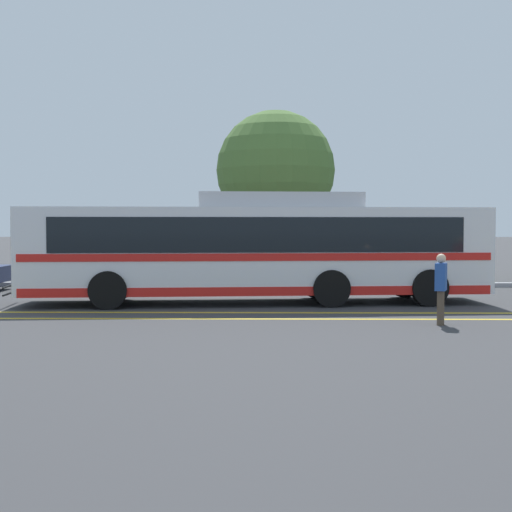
% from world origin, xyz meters
% --- Properties ---
extents(ground_plane, '(220.00, 220.00, 0.00)m').
position_xyz_m(ground_plane, '(0.00, 0.00, 0.00)').
color(ground_plane, '#38383A').
extents(lane_strip_0, '(32.75, 0.20, 0.01)m').
position_xyz_m(lane_strip_0, '(1.02, -2.25, 0.00)').
color(lane_strip_0, gold).
rests_on(lane_strip_0, ground_plane).
extents(lane_strip_1, '(32.75, 0.20, 0.01)m').
position_xyz_m(lane_strip_1, '(1.02, -3.44, 0.00)').
color(lane_strip_1, gold).
rests_on(lane_strip_1, ground_plane).
extents(curb_strip, '(40.75, 0.36, 0.15)m').
position_xyz_m(curb_strip, '(1.02, 5.24, 0.07)').
color(curb_strip, '#99999E').
rests_on(curb_strip, ground_plane).
extents(transit_bus, '(13.22, 3.71, 3.08)m').
position_xyz_m(transit_bus, '(1.04, -0.05, 1.54)').
color(transit_bus, silver).
rests_on(transit_bus, ground_plane).
extents(parked_car_1, '(4.04, 2.07, 1.45)m').
position_xyz_m(parked_car_1, '(-3.77, 3.63, 0.73)').
color(parked_car_1, '#335B33').
rests_on(parked_car_1, ground_plane).
extents(pedestrian_0, '(0.35, 0.47, 1.56)m').
position_xyz_m(pedestrian_0, '(5.13, -4.35, 0.88)').
color(pedestrian_0, brown).
rests_on(pedestrian_0, ground_plane).
extents(tree_0, '(4.76, 4.76, 6.77)m').
position_xyz_m(tree_0, '(1.67, 8.74, 4.38)').
color(tree_0, '#513823').
rests_on(tree_0, ground_plane).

